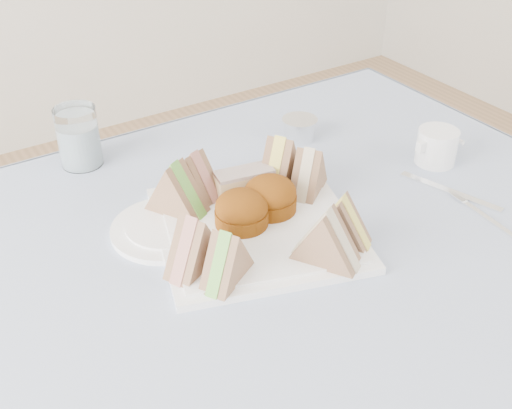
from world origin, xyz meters
TOP-DOWN VIEW (x-y plane):
  - tablecloth at (0.00, 0.00)m, footprint 1.02×1.02m
  - serving_plate at (-0.08, 0.10)m, footprint 0.37×0.37m
  - sandwich_fl_a at (-0.20, 0.06)m, footprint 0.10×0.08m
  - sandwich_fl_b at (-0.18, 0.02)m, footprint 0.10×0.08m
  - sandwich_fr_a at (0.01, 0.00)m, footprint 0.08×0.10m
  - sandwich_fr_b at (-0.04, -0.02)m, footprint 0.09×0.11m
  - sandwich_bl_a at (-0.16, 0.20)m, footprint 0.09×0.11m
  - sandwich_bl_b at (-0.11, 0.22)m, footprint 0.07×0.10m
  - sandwich_br_a at (0.05, 0.14)m, footprint 0.10×0.09m
  - sandwich_br_b at (0.02, 0.18)m, footprint 0.11×0.09m
  - scone_left at (-0.09, 0.11)m, footprint 0.10×0.10m
  - scone_right at (-0.04, 0.12)m, footprint 0.09×0.09m
  - pastry_slice at (-0.04, 0.18)m, footprint 0.10×0.05m
  - side_plate at (-0.19, 0.18)m, footprint 0.20×0.20m
  - water_glass at (-0.23, 0.44)m, footprint 0.09×0.09m
  - tea_strainer at (0.16, 0.31)m, footprint 0.08×0.08m
  - knife at (0.26, 0.02)m, footprint 0.07×0.18m
  - fork at (0.25, -0.10)m, footprint 0.02×0.16m
  - creamer_jug at (0.31, 0.10)m, footprint 0.07×0.07m

SIDE VIEW (x-z plane):
  - tablecloth at x=0.00m, z-range 0.74..0.75m
  - fork at x=0.25m, z-range 0.75..0.75m
  - knife at x=0.26m, z-range 0.75..0.75m
  - side_plate at x=-0.19m, z-range 0.75..0.76m
  - serving_plate at x=-0.08m, z-range 0.75..0.76m
  - tea_strainer at x=0.16m, z-range 0.75..0.78m
  - creamer_jug at x=0.31m, z-range 0.75..0.81m
  - pastry_slice at x=-0.04m, z-range 0.76..0.80m
  - scone_left at x=-0.09m, z-range 0.76..0.81m
  - scone_right at x=-0.04m, z-range 0.76..0.81m
  - sandwich_fl_b at x=-0.18m, z-range 0.76..0.84m
  - sandwich_fr_a at x=0.01m, z-range 0.76..0.84m
  - sandwich_bl_b at x=-0.11m, z-range 0.76..0.84m
  - sandwich_br_a at x=0.05m, z-range 0.76..0.84m
  - sandwich_fl_a at x=-0.20m, z-range 0.76..0.84m
  - water_glass at x=-0.23m, z-range 0.75..0.85m
  - sandwich_fr_b at x=-0.04m, z-range 0.76..0.84m
  - sandwich_br_b at x=0.02m, z-range 0.76..0.84m
  - sandwich_bl_a at x=-0.16m, z-range 0.76..0.85m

